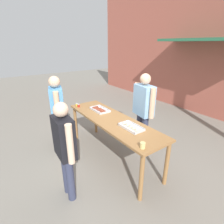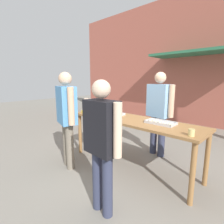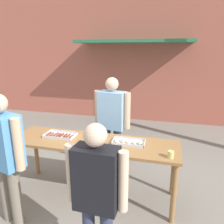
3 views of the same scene
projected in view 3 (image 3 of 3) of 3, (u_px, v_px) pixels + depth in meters
The scene contains 11 objects.
ground_plane at pixel (94, 193), 3.44m from camera, with size 24.00×24.00×0.00m, color gray.
building_facade_back at pixel (136, 47), 6.52m from camera, with size 12.00×1.11×4.50m.
serving_table at pixel (93, 148), 3.22m from camera, with size 2.49×0.72×0.89m.
food_tray_sausages at pixel (60, 135), 3.37m from camera, with size 0.47×0.28×0.04m.
food_tray_buns at pixel (128, 142), 3.11m from camera, with size 0.46×0.26×0.05m.
condiment_jar_mustard at pixel (16, 138), 3.22m from camera, with size 0.06×0.06×0.07m.
condiment_jar_ketchup at pixel (21, 138), 3.21m from camera, with size 0.06×0.06×0.07m.
beer_cup at pixel (171, 155), 2.69m from camera, with size 0.08×0.08×0.09m.
person_server_behind_table at pixel (112, 118), 3.86m from camera, with size 0.67×0.33×1.74m.
person_customer_holding_hotdog at pixel (4, 151), 2.61m from camera, with size 0.65×0.38×1.71m.
person_customer_with_cup at pixel (97, 190), 2.00m from camera, with size 0.59×0.24×1.59m.
Camera 3 is at (1.03, -2.78, 2.18)m, focal length 35.00 mm.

